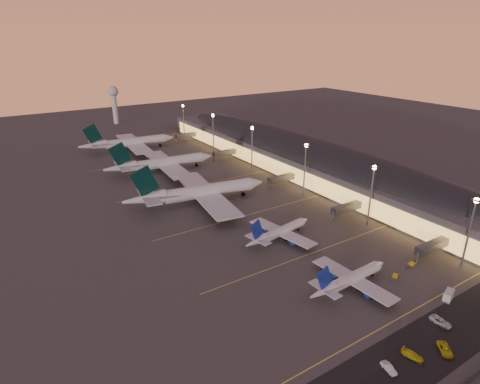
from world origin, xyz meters
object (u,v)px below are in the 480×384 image
at_px(airliner_narrow_north, 279,232).
at_px(service_van_d, 445,349).
at_px(service_van_b, 412,355).
at_px(airliner_narrow_south, 349,280).
at_px(radar_tower, 114,98).
at_px(baggage_tug_b, 395,277).
at_px(airliner_wide_near, 197,192).
at_px(service_van_c, 441,321).
at_px(catering_truck_a, 449,295).
at_px(airliner_wide_mid, 160,163).
at_px(baggage_tug_a, 410,265).
at_px(service_van_a, 389,368).
at_px(airliner_wide_far, 128,143).

bearing_deg(airliner_narrow_north, service_van_d, -100.61).
height_order(airliner_narrow_north, service_van_b, airliner_narrow_north).
xyz_separation_m(airliner_narrow_south, service_van_d, (-0.29, -32.03, -2.29)).
bearing_deg(service_van_d, radar_tower, 126.27).
bearing_deg(baggage_tug_b, airliner_wide_near, 85.10).
bearing_deg(service_van_c, baggage_tug_b, 73.46).
bearing_deg(catering_truck_a, airliner_wide_mid, 81.93).
bearing_deg(baggage_tug_a, service_van_a, -153.50).
xyz_separation_m(airliner_narrow_south, catering_truck_a, (20.70, -20.13, -1.71)).
bearing_deg(airliner_narrow_south, baggage_tug_b, -17.80).
height_order(airliner_narrow_south, baggage_tug_a, airliner_narrow_south).
xyz_separation_m(airliner_narrow_south, airliner_wide_mid, (-5.10, 138.27, 2.13)).
relative_size(baggage_tug_b, catering_truck_a, 0.70).
bearing_deg(service_van_d, service_van_c, 76.23).
bearing_deg(radar_tower, baggage_tug_a, -87.44).
xyz_separation_m(airliner_wide_near, catering_truck_a, (29.36, -105.62, -4.20)).
xyz_separation_m(airliner_narrow_south, airliner_narrow_north, (1.16, 36.97, 0.05)).
relative_size(airliner_wide_mid, baggage_tug_b, 16.15).
relative_size(airliner_narrow_south, airliner_wide_near, 0.49).
height_order(airliner_wide_far, radar_tower, radar_tower).
bearing_deg(airliner_narrow_north, baggage_tug_a, -65.94).
relative_size(airliner_narrow_north, baggage_tug_b, 8.65).
distance_m(service_van_a, service_van_d, 17.13).
bearing_deg(airliner_wide_near, airliner_narrow_south, -75.84).
height_order(catering_truck_a, service_van_c, catering_truck_a).
xyz_separation_m(baggage_tug_a, service_van_a, (-44.31, -25.74, 0.24)).
height_order(airliner_narrow_north, service_van_d, airliner_narrow_north).
relative_size(airliner_wide_near, service_van_b, 12.77).
height_order(airliner_wide_mid, service_van_a, airliner_wide_mid).
bearing_deg(baggage_tug_b, service_van_c, -131.44).
xyz_separation_m(airliner_narrow_south, radar_tower, (14.33, 287.25, 18.78)).
height_order(airliner_wide_near, airliner_wide_mid, airliner_wide_near).
bearing_deg(catering_truck_a, airliner_wide_far, 79.64).
distance_m(baggage_tug_a, baggage_tug_b, 11.00).
bearing_deg(baggage_tug_a, service_van_b, -147.63).
distance_m(service_van_c, service_van_d, 11.03).
relative_size(radar_tower, service_van_b, 6.13).
xyz_separation_m(airliner_wide_mid, service_van_c, (13.58, -163.61, -4.40)).
bearing_deg(service_van_a, airliner_narrow_south, 71.67).
bearing_deg(airliner_wide_far, baggage_tug_b, -79.09).
distance_m(service_van_a, service_van_b, 8.22).
relative_size(airliner_narrow_north, service_van_a, 7.51).
bearing_deg(radar_tower, baggage_tug_b, -89.58).
bearing_deg(airliner_narrow_north, airliner_narrow_south, -101.20).
xyz_separation_m(airliner_narrow_north, airliner_wide_mid, (-6.26, 101.30, 2.08)).
height_order(radar_tower, baggage_tug_b, radar_tower).
bearing_deg(radar_tower, service_van_d, -92.62).
bearing_deg(airliner_narrow_south, service_van_b, -109.64).
xyz_separation_m(baggage_tug_b, service_van_d, (-16.76, -27.57, 0.30)).
xyz_separation_m(airliner_narrow_north, service_van_c, (7.32, -62.31, -2.32)).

